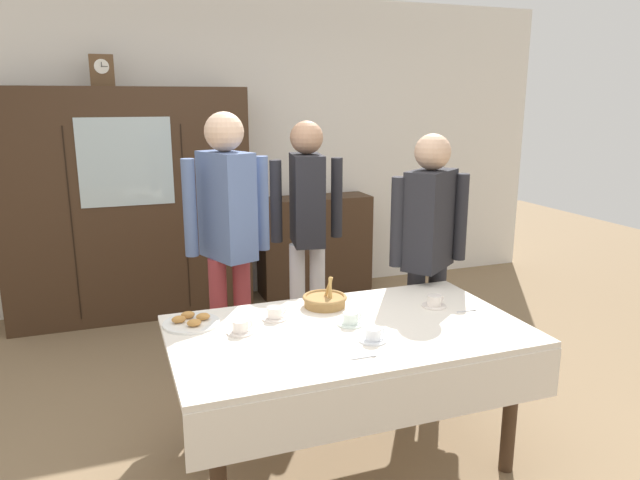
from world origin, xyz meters
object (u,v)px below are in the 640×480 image
at_px(bookshelf_low, 315,245).
at_px(tea_cup_center, 241,328).
at_px(wall_cabinet, 128,205).
at_px(person_behind_table_left, 307,216).
at_px(spoon_mid_left, 470,310).
at_px(tea_cup_mid_left, 275,314).
at_px(dining_table, 351,349).
at_px(tea_cup_far_left, 373,335).
at_px(pastry_plate, 191,322).
at_px(person_behind_table_right, 228,225).
at_px(tea_cup_near_right, 351,319).
at_px(spoon_near_left, 368,356).
at_px(bread_basket, 325,300).
at_px(person_beside_shelf, 429,238).
at_px(tea_cup_front_edge, 434,302).
at_px(mantel_clock, 102,70).
at_px(book_stack, 315,194).

bearing_deg(bookshelf_low, tea_cup_center, -116.81).
bearing_deg(wall_cabinet, person_behind_table_left, -47.98).
bearing_deg(spoon_mid_left, tea_cup_mid_left, 166.43).
bearing_deg(dining_table, tea_cup_far_left, -72.35).
bearing_deg(bookshelf_low, person_behind_table_left, -111.67).
distance_m(pastry_plate, person_behind_table_right, 0.83).
bearing_deg(tea_cup_near_right, spoon_near_left, -101.21).
distance_m(bread_basket, person_beside_shelf, 0.84).
bearing_deg(tea_cup_far_left, tea_cup_near_right, 95.09).
xyz_separation_m(tea_cup_far_left, person_beside_shelf, (0.72, 0.76, 0.23)).
relative_size(dining_table, pastry_plate, 6.13).
distance_m(pastry_plate, person_beside_shelf, 1.53).
relative_size(bookshelf_low, tea_cup_front_edge, 8.04).
distance_m(tea_cup_front_edge, spoon_mid_left, 0.19).
relative_size(tea_cup_center, person_behind_table_right, 0.07).
height_order(tea_cup_far_left, person_behind_table_left, person_behind_table_left).
relative_size(person_behind_table_right, person_behind_table_left, 1.04).
xyz_separation_m(dining_table, mantel_clock, (-1.02, 2.59, 1.39)).
xyz_separation_m(wall_cabinet, bookshelf_low, (1.65, 0.05, -0.49)).
height_order(spoon_mid_left, person_beside_shelf, person_beside_shelf).
distance_m(tea_cup_center, spoon_mid_left, 1.21).
bearing_deg(pastry_plate, spoon_mid_left, -12.56).
relative_size(pastry_plate, person_behind_table_left, 0.17).
bearing_deg(wall_cabinet, tea_cup_center, -80.82).
xyz_separation_m(mantel_clock, tea_cup_far_left, (1.06, -2.74, -1.27)).
height_order(dining_table, pastry_plate, pastry_plate).
bearing_deg(mantel_clock, spoon_mid_left, -56.22).
bearing_deg(tea_cup_mid_left, wall_cabinet, 104.44).
bearing_deg(tea_cup_far_left, book_stack, 75.84).
bearing_deg(mantel_clock, tea_cup_far_left, -68.75).
bearing_deg(person_behind_table_left, mantel_clock, 134.86).
bearing_deg(pastry_plate, tea_cup_front_edge, -8.63).
bearing_deg(person_behind_table_left, tea_cup_far_left, -97.09).
relative_size(dining_table, book_stack, 8.20).
bearing_deg(person_behind_table_left, dining_table, -99.87).
bearing_deg(wall_cabinet, book_stack, 1.75).
height_order(tea_cup_front_edge, tea_cup_far_left, same).
xyz_separation_m(mantel_clock, bread_basket, (1.02, -2.23, -1.26)).
bearing_deg(person_beside_shelf, tea_cup_near_right, -144.08).
height_order(bookshelf_low, bread_basket, bookshelf_low).
height_order(wall_cabinet, tea_cup_mid_left, wall_cabinet).
bearing_deg(bread_basket, spoon_mid_left, -25.46).
xyz_separation_m(book_stack, person_behind_table_left, (-0.52, -1.31, 0.07)).
bearing_deg(person_beside_shelf, bookshelf_low, 90.57).
height_order(spoon_mid_left, spoon_near_left, same).
bearing_deg(spoon_near_left, tea_cup_near_right, 78.79).
bearing_deg(bread_basket, mantel_clock, 114.56).
bearing_deg(mantel_clock, tea_cup_mid_left, -72.87).
distance_m(dining_table, person_behind_table_right, 1.18).
xyz_separation_m(tea_cup_near_right, pastry_plate, (-0.74, 0.27, -0.01)).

